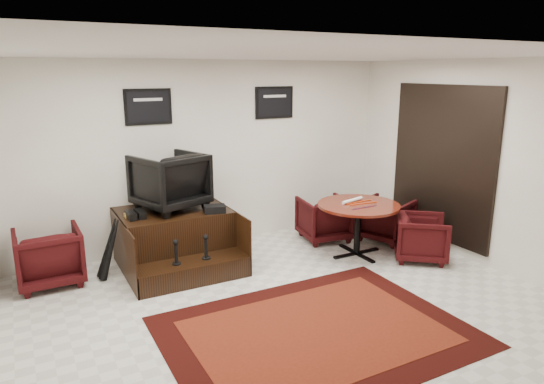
{
  "coord_description": "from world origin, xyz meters",
  "views": [
    {
      "loc": [
        -2.59,
        -4.37,
        2.63
      ],
      "look_at": [
        0.22,
        0.9,
        1.14
      ],
      "focal_mm": 32.0,
      "sensor_mm": 36.0,
      "label": 1
    }
  ],
  "objects_px": {
    "table_chair_window": "(386,217)",
    "armchair_side": "(49,254)",
    "table_chair_corner": "(421,236)",
    "shine_podium": "(176,240)",
    "table_chair_back": "(324,217)",
    "meeting_table": "(358,210)",
    "shine_chair": "(169,178)"
  },
  "relations": [
    {
      "from": "table_chair_window",
      "to": "armchair_side",
      "type": "bearing_deg",
      "value": 58.93
    },
    {
      "from": "table_chair_window",
      "to": "table_chair_corner",
      "type": "distance_m",
      "value": 0.89
    },
    {
      "from": "shine_podium",
      "to": "table_chair_back",
      "type": "distance_m",
      "value": 2.41
    },
    {
      "from": "table_chair_back",
      "to": "armchair_side",
      "type": "bearing_deg",
      "value": 5.64
    },
    {
      "from": "table_chair_window",
      "to": "shine_podium",
      "type": "bearing_deg",
      "value": 57.07
    },
    {
      "from": "table_chair_back",
      "to": "table_chair_window",
      "type": "relative_size",
      "value": 1.02
    },
    {
      "from": "shine_podium",
      "to": "armchair_side",
      "type": "height_order",
      "value": "armchair_side"
    },
    {
      "from": "table_chair_window",
      "to": "table_chair_back",
      "type": "bearing_deg",
      "value": 37.9
    },
    {
      "from": "meeting_table",
      "to": "table_chair_window",
      "type": "height_order",
      "value": "meeting_table"
    },
    {
      "from": "shine_podium",
      "to": "table_chair_window",
      "type": "height_order",
      "value": "shine_podium"
    },
    {
      "from": "table_chair_back",
      "to": "table_chair_corner",
      "type": "distance_m",
      "value": 1.55
    },
    {
      "from": "armchair_side",
      "to": "table_chair_back",
      "type": "bearing_deg",
      "value": 175.45
    },
    {
      "from": "table_chair_window",
      "to": "shine_chair",
      "type": "bearing_deg",
      "value": 54.52
    },
    {
      "from": "table_chair_corner",
      "to": "meeting_table",
      "type": "bearing_deg",
      "value": 88.31
    },
    {
      "from": "table_chair_back",
      "to": "meeting_table",
      "type": "bearing_deg",
      "value": 102.67
    },
    {
      "from": "shine_chair",
      "to": "table_chair_back",
      "type": "bearing_deg",
      "value": 154.8
    },
    {
      "from": "shine_chair",
      "to": "armchair_side",
      "type": "bearing_deg",
      "value": -18.24
    },
    {
      "from": "shine_chair",
      "to": "meeting_table",
      "type": "bearing_deg",
      "value": 137.88
    },
    {
      "from": "shine_chair",
      "to": "meeting_table",
      "type": "distance_m",
      "value": 2.72
    },
    {
      "from": "meeting_table",
      "to": "table_chair_back",
      "type": "distance_m",
      "value": 0.84
    },
    {
      "from": "shine_podium",
      "to": "table_chair_corner",
      "type": "bearing_deg",
      "value": -25.1
    },
    {
      "from": "shine_chair",
      "to": "shine_podium",
      "type": "bearing_deg",
      "value": 70.98
    },
    {
      "from": "table_chair_corner",
      "to": "table_chair_window",
      "type": "bearing_deg",
      "value": 31.08
    },
    {
      "from": "shine_chair",
      "to": "table_chair_back",
      "type": "height_order",
      "value": "shine_chair"
    },
    {
      "from": "armchair_side",
      "to": "shine_chair",
      "type": "bearing_deg",
      "value": 179.63
    },
    {
      "from": "table_chair_back",
      "to": "table_chair_corner",
      "type": "relative_size",
      "value": 1.06
    },
    {
      "from": "meeting_table",
      "to": "table_chair_corner",
      "type": "height_order",
      "value": "meeting_table"
    },
    {
      "from": "shine_chair",
      "to": "table_chair_back",
      "type": "relative_size",
      "value": 1.15
    },
    {
      "from": "meeting_table",
      "to": "table_chair_window",
      "type": "xyz_separation_m",
      "value": [
        0.8,
        0.31,
        -0.31
      ]
    },
    {
      "from": "shine_chair",
      "to": "meeting_table",
      "type": "xyz_separation_m",
      "value": [
        2.46,
        -1.05,
        -0.52
      ]
    },
    {
      "from": "meeting_table",
      "to": "table_chair_corner",
      "type": "relative_size",
      "value": 1.66
    },
    {
      "from": "shine_podium",
      "to": "table_chair_window",
      "type": "bearing_deg",
      "value": -10.27
    }
  ]
}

